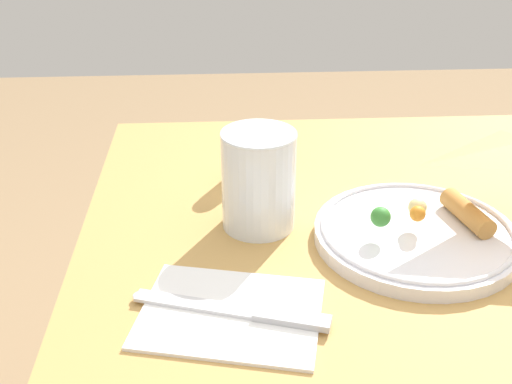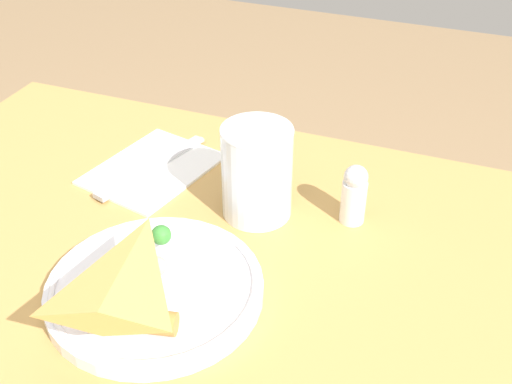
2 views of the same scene
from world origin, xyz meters
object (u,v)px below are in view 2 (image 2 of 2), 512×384
object	(u,v)px
plate_pizza	(155,285)
butter_knife	(147,169)
napkin_folded	(153,169)
salt_shaker	(354,194)
milk_glass	(257,174)

from	to	relation	value
plate_pizza	butter_knife	size ratio (longest dim) A/B	1.19
napkin_folded	salt_shaker	bearing A→B (deg)	-92.35
milk_glass	salt_shaker	size ratio (longest dim) A/B	1.52
salt_shaker	plate_pizza	bearing A→B (deg)	141.07
salt_shaker	butter_knife	bearing A→B (deg)	89.59
napkin_folded	butter_knife	xyz separation A→B (m)	(-0.01, 0.00, 0.00)
milk_glass	salt_shaker	bearing A→B (deg)	-77.43
plate_pizza	milk_glass	distance (m)	0.19
plate_pizza	butter_knife	bearing A→B (deg)	30.85
plate_pizza	napkin_folded	xyz separation A→B (m)	(0.22, 0.12, -0.01)
plate_pizza	milk_glass	size ratio (longest dim) A/B	1.94
plate_pizza	napkin_folded	size ratio (longest dim) A/B	1.17
butter_knife	salt_shaker	size ratio (longest dim) A/B	2.47
milk_glass	butter_knife	bearing A→B (deg)	80.76
plate_pizza	milk_glass	bearing A→B (deg)	-15.29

